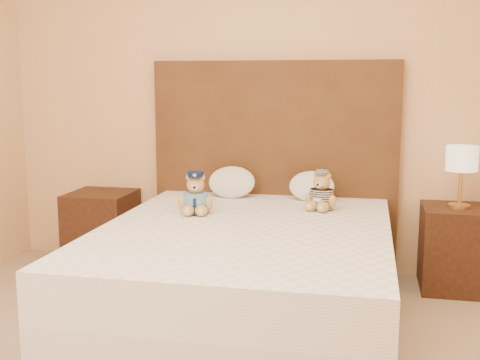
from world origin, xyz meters
name	(u,v)px	position (x,y,z in m)	size (l,w,h in m)	color
bed	(245,274)	(0.00, 1.20, 0.28)	(1.60, 2.00, 0.55)	white
headboard	(274,167)	(0.00, 2.21, 0.75)	(1.75, 0.08, 1.50)	#523518
nightstand_left	(102,229)	(-1.25, 2.00, 0.28)	(0.45, 0.45, 0.55)	#3C1F13
nightstand_right	(457,248)	(1.25, 2.00, 0.28)	(0.45, 0.45, 0.55)	#3C1F13
lamp	(462,162)	(1.25, 2.00, 0.85)	(0.20, 0.20, 0.40)	gold
teddy_police	(196,193)	(-0.36, 1.46, 0.68)	(0.22, 0.21, 0.26)	#A67840
teddy_prisoner	(322,191)	(0.38, 1.74, 0.67)	(0.22, 0.21, 0.25)	#A67840
pillow_left	(232,181)	(-0.27, 2.03, 0.67)	(0.33, 0.21, 0.23)	white
pillow_right	(312,185)	(0.29, 2.03, 0.66)	(0.31, 0.20, 0.22)	white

